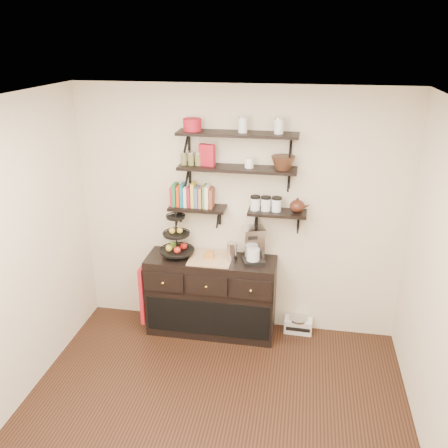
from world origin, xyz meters
TOP-DOWN VIEW (x-y plane):
  - floor at (0.00, 0.00)m, footprint 3.50×3.50m
  - ceiling at (0.00, 0.00)m, footprint 3.50×3.50m
  - back_wall at (0.00, 1.75)m, footprint 3.50×0.02m
  - shelf_top at (0.00, 1.62)m, footprint 1.20×0.27m
  - shelf_mid at (0.00, 1.62)m, footprint 1.20×0.27m
  - shelf_low_left at (-0.42, 1.63)m, footprint 0.60×0.25m
  - shelf_low_right at (0.42, 1.63)m, footprint 0.60×0.25m
  - cookbooks at (-0.47, 1.63)m, footprint 0.43×0.15m
  - glass_canisters at (0.30, 1.63)m, footprint 0.32×0.10m
  - sideboard at (-0.26, 1.51)m, footprint 1.40×0.50m
  - fruit_stand at (-0.63, 1.52)m, footprint 0.37×0.37m
  - candle at (-0.27, 1.51)m, footprint 0.08×0.08m
  - coffee_maker at (0.20, 1.54)m, footprint 0.26×0.26m
  - thermal_carafe at (-0.03, 1.49)m, footprint 0.11×0.11m
  - apron at (-0.99, 1.41)m, footprint 0.04×0.29m
  - radio at (0.71, 1.65)m, footprint 0.31×0.21m
  - recipe_box at (-0.31, 1.61)m, footprint 0.17×0.09m
  - walnut_bowl at (0.46, 1.61)m, footprint 0.24×0.24m
  - ramekins at (0.12, 1.61)m, footprint 0.09×0.09m
  - teapot at (0.62, 1.63)m, footprint 0.24×0.20m
  - red_pot at (-0.45, 1.61)m, footprint 0.18×0.18m

SIDE VIEW (x-z plane):
  - floor at x=0.00m, z-range 0.00..0.00m
  - radio at x=0.71m, z-range 0.00..0.18m
  - sideboard at x=-0.26m, z-range -0.01..0.91m
  - apron at x=-0.99m, z-range 0.14..0.81m
  - candle at x=-0.27m, z-range 0.92..1.00m
  - thermal_carafe at x=-0.03m, z-range 0.90..1.12m
  - fruit_stand at x=-0.63m, z-range 0.82..1.36m
  - coffee_maker at x=0.20m, z-range 0.89..1.29m
  - back_wall at x=0.00m, z-range 0.00..2.70m
  - shelf_low_left at x=-0.42m, z-range 1.31..1.54m
  - shelf_low_right at x=0.42m, z-range 1.31..1.54m
  - glass_canisters at x=0.30m, z-range 1.45..1.58m
  - teapot at x=0.62m, z-range 1.45..1.61m
  - cookbooks at x=-0.47m, z-range 1.44..1.70m
  - shelf_mid at x=0.00m, z-range 1.77..2.00m
  - ramekins at x=0.12m, z-range 1.90..2.00m
  - walnut_bowl at x=0.46m, z-range 1.90..2.03m
  - recipe_box at x=-0.31m, z-range 1.90..2.12m
  - shelf_top at x=0.00m, z-range 2.12..2.35m
  - red_pot at x=-0.45m, z-range 2.25..2.37m
  - ceiling at x=0.00m, z-range 2.69..2.71m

